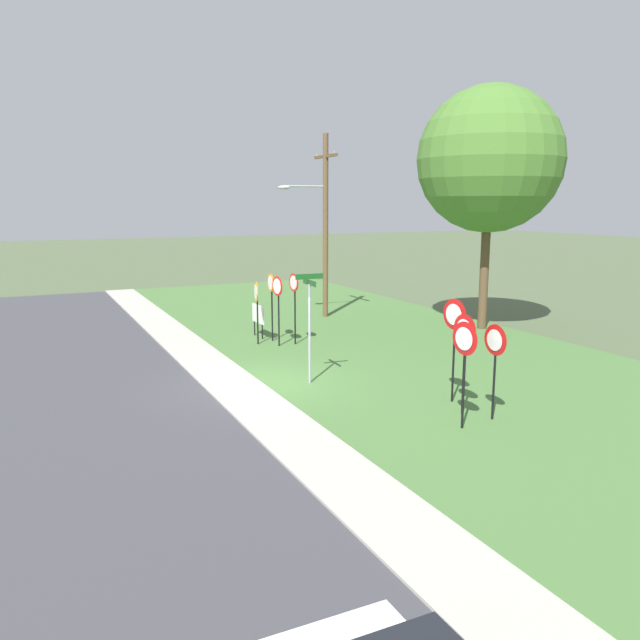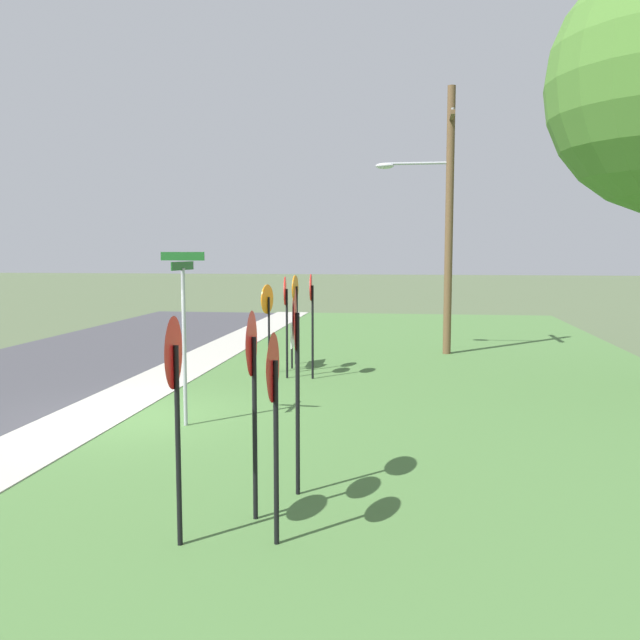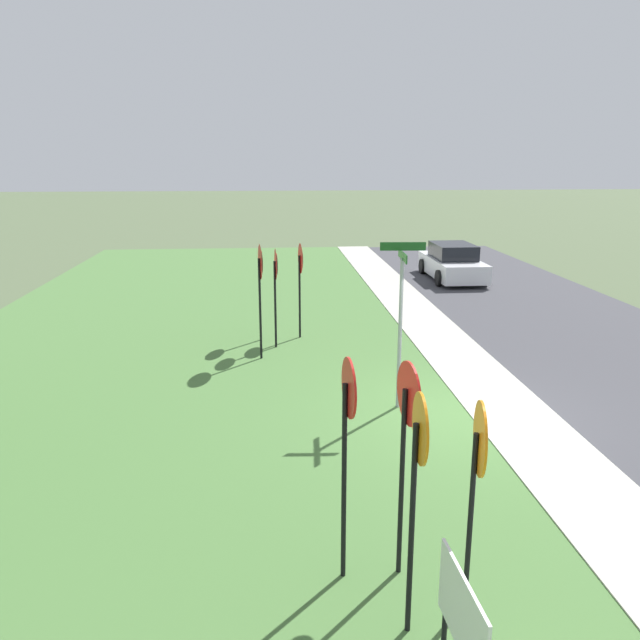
{
  "view_description": "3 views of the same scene",
  "coord_description": "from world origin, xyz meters",
  "px_view_note": "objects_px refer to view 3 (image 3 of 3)",
  "views": [
    {
      "loc": [
        16.11,
        -5.94,
        5.08
      ],
      "look_at": [
        -0.96,
        2.26,
        1.54
      ],
      "focal_mm": 35.04,
      "sensor_mm": 36.0,
      "label": 1
    },
    {
      "loc": [
        12.01,
        5.29,
        3.19
      ],
      "look_at": [
        -0.59,
        3.55,
        1.88
      ],
      "focal_mm": 37.9,
      "sensor_mm": 36.0,
      "label": 2
    },
    {
      "loc": [
        -10.25,
        3.62,
        4.62
      ],
      "look_at": [
        0.66,
        2.71,
        1.73
      ],
      "focal_mm": 34.63,
      "sensor_mm": 36.0,
      "label": 3
    }
  ],
  "objects_px": {
    "yield_sign_near_right": "(261,273)",
    "street_name_post": "(401,312)",
    "stop_sign_near_right": "(347,424)",
    "yield_sign_far_left": "(261,275)",
    "stop_sign_near_left": "(407,424)",
    "notice_board": "(462,621)",
    "stop_sign_far_left": "(417,465)",
    "yield_sign_far_right": "(301,268)",
    "stop_sign_far_center": "(478,462)",
    "yield_sign_near_left": "(276,274)",
    "parked_sedan_distant": "(452,263)"
  },
  "relations": [
    {
      "from": "yield_sign_far_right",
      "to": "yield_sign_near_left",
      "type": "bearing_deg",
      "value": 135.46
    },
    {
      "from": "yield_sign_near_right",
      "to": "yield_sign_far_left",
      "type": "bearing_deg",
      "value": -6.73
    },
    {
      "from": "notice_board",
      "to": "stop_sign_far_center",
      "type": "bearing_deg",
      "value": -24.46
    },
    {
      "from": "stop_sign_near_left",
      "to": "yield_sign_near_right",
      "type": "height_order",
      "value": "yield_sign_near_right"
    },
    {
      "from": "yield_sign_near_right",
      "to": "notice_board",
      "type": "relative_size",
      "value": 2.15
    },
    {
      "from": "stop_sign_near_left",
      "to": "yield_sign_far_left",
      "type": "bearing_deg",
      "value": 2.98
    },
    {
      "from": "stop_sign_near_left",
      "to": "yield_sign_far_right",
      "type": "distance_m",
      "value": 9.59
    },
    {
      "from": "yield_sign_near_left",
      "to": "stop_sign_far_center",
      "type": "bearing_deg",
      "value": -172.8
    },
    {
      "from": "yield_sign_near_right",
      "to": "yield_sign_far_right",
      "type": "relative_size",
      "value": 1.09
    },
    {
      "from": "stop_sign_far_center",
      "to": "notice_board",
      "type": "xyz_separation_m",
      "value": [
        -1.16,
        0.47,
        -0.83
      ]
    },
    {
      "from": "stop_sign_near_left",
      "to": "notice_board",
      "type": "xyz_separation_m",
      "value": [
        -1.76,
        -0.11,
        -0.99
      ]
    },
    {
      "from": "stop_sign_far_center",
      "to": "yield_sign_near_right",
      "type": "xyz_separation_m",
      "value": [
        8.5,
        2.21,
        0.36
      ]
    },
    {
      "from": "stop_sign_near_right",
      "to": "street_name_post",
      "type": "xyz_separation_m",
      "value": [
        4.76,
        -1.59,
        -0.0
      ]
    },
    {
      "from": "stop_sign_far_center",
      "to": "parked_sedan_distant",
      "type": "bearing_deg",
      "value": -5.27
    },
    {
      "from": "stop_sign_far_left",
      "to": "yield_sign_far_left",
      "type": "height_order",
      "value": "stop_sign_far_left"
    },
    {
      "from": "yield_sign_far_right",
      "to": "street_name_post",
      "type": "xyz_separation_m",
      "value": [
        -4.82,
        -1.57,
        0.0
      ]
    },
    {
      "from": "street_name_post",
      "to": "notice_board",
      "type": "distance_m",
      "value": 6.64
    },
    {
      "from": "yield_sign_far_left",
      "to": "street_name_post",
      "type": "distance_m",
      "value": 5.33
    },
    {
      "from": "yield_sign_near_left",
      "to": "street_name_post",
      "type": "bearing_deg",
      "value": -155.14
    },
    {
      "from": "stop_sign_near_left",
      "to": "notice_board",
      "type": "bearing_deg",
      "value": 176.67
    },
    {
      "from": "street_name_post",
      "to": "stop_sign_far_center",
      "type": "bearing_deg",
      "value": 179.75
    },
    {
      "from": "yield_sign_far_left",
      "to": "stop_sign_far_center",
      "type": "bearing_deg",
      "value": -168.79
    },
    {
      "from": "stop_sign_near_right",
      "to": "street_name_post",
      "type": "relative_size",
      "value": 0.83
    },
    {
      "from": "stop_sign_far_left",
      "to": "yield_sign_far_right",
      "type": "distance_m",
      "value": 10.48
    },
    {
      "from": "stop_sign_far_center",
      "to": "yield_sign_far_right",
      "type": "xyz_separation_m",
      "value": [
        10.18,
        1.21,
        0.18
      ]
    },
    {
      "from": "notice_board",
      "to": "yield_sign_near_right",
      "type": "bearing_deg",
      "value": 7.91
    },
    {
      "from": "stop_sign_near_left",
      "to": "yield_sign_far_right",
      "type": "relative_size",
      "value": 1.02
    },
    {
      "from": "yield_sign_far_left",
      "to": "parked_sedan_distant",
      "type": "xyz_separation_m",
      "value": [
        7.82,
        -7.33,
        -1.1
      ]
    },
    {
      "from": "parked_sedan_distant",
      "to": "stop_sign_near_left",
      "type": "bearing_deg",
      "value": 161.97
    },
    {
      "from": "yield_sign_far_right",
      "to": "notice_board",
      "type": "bearing_deg",
      "value": 177.57
    },
    {
      "from": "stop_sign_near_left",
      "to": "stop_sign_near_right",
      "type": "bearing_deg",
      "value": 84.33
    },
    {
      "from": "stop_sign_near_right",
      "to": "yield_sign_far_left",
      "type": "height_order",
      "value": "stop_sign_near_right"
    },
    {
      "from": "yield_sign_near_right",
      "to": "street_name_post",
      "type": "relative_size",
      "value": 0.86
    },
    {
      "from": "street_name_post",
      "to": "stop_sign_near_left",
      "type": "bearing_deg",
      "value": 172.34
    },
    {
      "from": "stop_sign_near_right",
      "to": "notice_board",
      "type": "bearing_deg",
      "value": -161.49
    },
    {
      "from": "stop_sign_near_left",
      "to": "yield_sign_near_left",
      "type": "relative_size",
      "value": 1.02
    },
    {
      "from": "stop_sign_near_right",
      "to": "street_name_post",
      "type": "height_order",
      "value": "street_name_post"
    },
    {
      "from": "stop_sign_far_center",
      "to": "yield_sign_far_right",
      "type": "relative_size",
      "value": 0.93
    },
    {
      "from": "yield_sign_near_right",
      "to": "street_name_post",
      "type": "xyz_separation_m",
      "value": [
        -3.15,
        -2.57,
        -0.17
      ]
    },
    {
      "from": "notice_board",
      "to": "street_name_post",
      "type": "bearing_deg",
      "value": -9.56
    },
    {
      "from": "yield_sign_near_right",
      "to": "yield_sign_near_left",
      "type": "bearing_deg",
      "value": -30.19
    },
    {
      "from": "yield_sign_near_right",
      "to": "yield_sign_far_left",
      "type": "relative_size",
      "value": 1.17
    },
    {
      "from": "stop_sign_far_center",
      "to": "yield_sign_far_left",
      "type": "relative_size",
      "value": 1.0
    },
    {
      "from": "stop_sign_far_left",
      "to": "yield_sign_far_right",
      "type": "xyz_separation_m",
      "value": [
        10.47,
        0.53,
        0.03
      ]
    },
    {
      "from": "yield_sign_near_right",
      "to": "notice_board",
      "type": "height_order",
      "value": "yield_sign_near_right"
    },
    {
      "from": "stop_sign_far_center",
      "to": "yield_sign_near_left",
      "type": "height_order",
      "value": "yield_sign_near_left"
    },
    {
      "from": "notice_board",
      "to": "parked_sedan_distant",
      "type": "height_order",
      "value": "parked_sedan_distant"
    },
    {
      "from": "stop_sign_near_right",
      "to": "stop_sign_far_center",
      "type": "height_order",
      "value": "stop_sign_near_right"
    },
    {
      "from": "stop_sign_near_right",
      "to": "yield_sign_far_right",
      "type": "distance_m",
      "value": 9.59
    },
    {
      "from": "yield_sign_far_left",
      "to": "yield_sign_far_right",
      "type": "distance_m",
      "value": 1.05
    }
  ]
}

